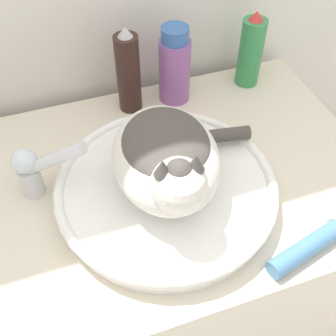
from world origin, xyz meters
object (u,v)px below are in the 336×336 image
Objects in this scene: spray_bottle_trigger at (251,51)px; cat at (168,157)px; cream_tube at (309,246)px; mouthwash_bottle at (175,66)px; faucet at (34,169)px; hairspray_can_black at (128,73)px.

cat is at bearing -136.37° from spray_bottle_trigger.
cream_tube is (0.20, -0.19, -0.11)m from cat.
mouthwash_bottle is at bearing 165.25° from cat.
cream_tube is (-0.12, -0.50, -0.07)m from spray_bottle_trigger.
spray_bottle_trigger reaches higher than cream_tube.
cat is 0.26m from faucet.
hairspray_can_black is at bearing 180.00° from spray_bottle_trigger.
cream_tube is at bearing -11.23° from faucet.
spray_bottle_trigger is (0.20, -0.00, -0.00)m from mouthwash_bottle.
mouthwash_bottle reaches higher than cream_tube.
faucet is at bearing 145.66° from cream_tube.
spray_bottle_trigger is at bearing -0.00° from mouthwash_bottle.
hairspray_can_black is at bearing 110.95° from cream_tube.
spray_bottle_trigger is 0.52m from cream_tube.
mouthwash_bottle is at bearing 180.00° from spray_bottle_trigger.
cream_tube is at bearing -81.11° from mouthwash_bottle.
hairspray_can_black is at bearing 180.00° from mouthwash_bottle.
spray_bottle_trigger is (0.56, 0.20, 0.02)m from faucet.
faucet is 0.82× the size of cream_tube.
faucet is 0.32m from hairspray_can_black.
mouthwash_bottle is 0.98× the size of spray_bottle_trigger.
hairspray_can_black reaches higher than mouthwash_bottle.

